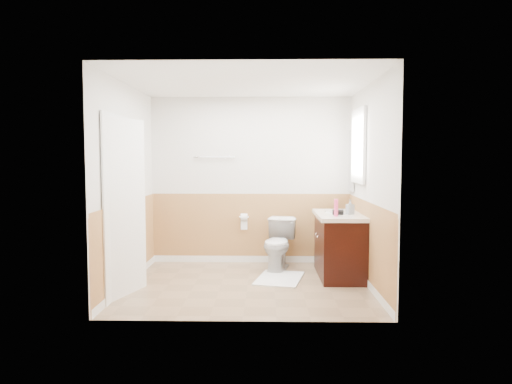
{
  "coord_description": "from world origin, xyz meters",
  "views": [
    {
      "loc": [
        0.22,
        -5.69,
        1.57
      ],
      "look_at": [
        0.1,
        0.25,
        1.15
      ],
      "focal_mm": 32.48,
      "sensor_mm": 36.0,
      "label": 1
    }
  ],
  "objects_px": {
    "vanity_cabinet": "(339,247)",
    "lotion_bottle": "(336,208)",
    "bath_mat": "(279,278)",
    "toilet": "(278,244)",
    "soap_dispenser": "(350,207)"
  },
  "relations": [
    {
      "from": "toilet",
      "to": "bath_mat",
      "type": "xyz_separation_m",
      "value": [
        0.0,
        -0.54,
        -0.35
      ]
    },
    {
      "from": "vanity_cabinet",
      "to": "soap_dispenser",
      "type": "relative_size",
      "value": 5.67
    },
    {
      "from": "bath_mat",
      "to": "toilet",
      "type": "bearing_deg",
      "value": 90.0
    },
    {
      "from": "bath_mat",
      "to": "vanity_cabinet",
      "type": "distance_m",
      "value": 0.91
    },
    {
      "from": "bath_mat",
      "to": "lotion_bottle",
      "type": "height_order",
      "value": "lotion_bottle"
    },
    {
      "from": "lotion_bottle",
      "to": "soap_dispenser",
      "type": "height_order",
      "value": "lotion_bottle"
    },
    {
      "from": "toilet",
      "to": "soap_dispenser",
      "type": "xyz_separation_m",
      "value": [
        0.93,
        -0.46,
        0.58
      ]
    },
    {
      "from": "bath_mat",
      "to": "soap_dispenser",
      "type": "height_order",
      "value": "soap_dispenser"
    },
    {
      "from": "vanity_cabinet",
      "to": "soap_dispenser",
      "type": "distance_m",
      "value": 0.57
    },
    {
      "from": "toilet",
      "to": "lotion_bottle",
      "type": "xyz_separation_m",
      "value": [
        0.71,
        -0.69,
        0.6
      ]
    },
    {
      "from": "vanity_cabinet",
      "to": "lotion_bottle",
      "type": "xyz_separation_m",
      "value": [
        -0.1,
        -0.33,
        0.56
      ]
    },
    {
      "from": "vanity_cabinet",
      "to": "lotion_bottle",
      "type": "bearing_deg",
      "value": -106.87
    },
    {
      "from": "bath_mat",
      "to": "lotion_bottle",
      "type": "relative_size",
      "value": 3.64
    },
    {
      "from": "lotion_bottle",
      "to": "toilet",
      "type": "bearing_deg",
      "value": 135.54
    },
    {
      "from": "toilet",
      "to": "lotion_bottle",
      "type": "bearing_deg",
      "value": -31.7
    }
  ]
}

